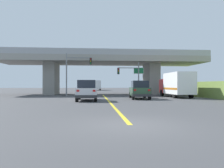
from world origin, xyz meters
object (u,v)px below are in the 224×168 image
Objects in this scene: semi_truck_distant at (97,85)px; box_truck at (176,84)px; suv_lead at (87,90)px; highway_sign at (139,74)px; traffic_signal_nearside at (131,75)px; traffic_signal_farside at (75,68)px; suv_crossing at (139,90)px.

box_truck is at bearing -75.21° from semi_truck_distant.
highway_sign is at bearing 56.29° from suv_lead.
traffic_signal_farside is (-8.27, -0.98, 0.82)m from traffic_signal_nearside.
semi_truck_distant is (1.48, 41.21, 0.52)m from suv_lead.
traffic_signal_farside is (-2.02, 9.28, 2.91)m from suv_lead.
suv_lead is at bearing -153.46° from suv_crossing.
traffic_signal_farside is at bearing 102.26° from suv_lead.
box_truck is (11.11, 4.74, 0.60)m from suv_lead.
traffic_signal_farside is at bearing -166.75° from highway_sign.
traffic_signal_farside is 0.88× the size of semi_truck_distant.
semi_truck_distant is at bearing 101.89° from highway_sign.
box_truck reaches higher than semi_truck_distant.
suv_lead is at bearing -156.88° from box_truck.
suv_lead is at bearing -123.71° from highway_sign.
box_truck reaches higher than suv_lead.
semi_truck_distant is (3.50, 31.93, -2.39)m from traffic_signal_farside.
traffic_signal_nearside reaches higher than highway_sign.
suv_crossing is 0.71× the size of box_truck.
traffic_signal_nearside is 1.98m from highway_sign.
traffic_signal_farside is at bearing 143.30° from suv_crossing.
highway_sign is 0.65× the size of semi_truck_distant.
traffic_signal_nearside is 1.12× the size of highway_sign.
traffic_signal_nearside reaches higher than suv_lead.
traffic_signal_farside is (-13.13, 4.54, 2.30)m from box_truck.
suv_crossing is 1.08× the size of highway_sign.
traffic_signal_farside reaches higher than box_truck.
traffic_signal_farside reaches higher than suv_lead.
suv_crossing is 0.96× the size of traffic_signal_nearside.
traffic_signal_nearside is 31.35m from semi_truck_distant.
semi_truck_distant is at bearing 98.76° from traffic_signal_nearside.
suv_lead is 0.98× the size of highway_sign.
suv_crossing is at bearing -93.24° from traffic_signal_nearside.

